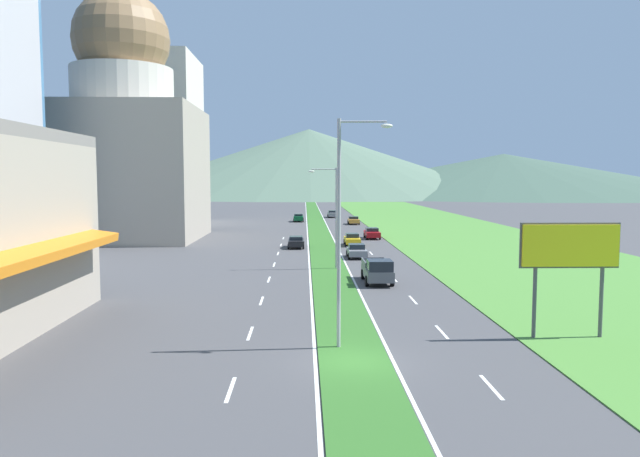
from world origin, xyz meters
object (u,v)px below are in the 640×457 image
Objects in this scene: street_lamp_near at (344,221)px; car_2 at (352,239)px; car_0 at (354,220)px; car_8 at (357,251)px; car_3 at (372,233)px; car_1 at (299,218)px; car_4 at (296,242)px; pickup_truck_0 at (378,271)px; billboard_roadside at (570,251)px; street_lamp_mid at (333,211)px; car_7 at (332,214)px.

street_lamp_near reaches higher than car_2.
car_0 is 1.02× the size of car_8.
car_1 is at bearing -162.27° from car_3.
car_2 is at bearing -71.09° from car_4.
car_4 is 0.82× the size of pickup_truck_0.
billboard_roadside is at bearing 10.10° from car_2.
pickup_truck_0 is (0.32, -14.93, 0.26)m from car_8.
street_lamp_mid is at bearing -176.41° from car_1.
car_1 is 1.04× the size of car_4.
billboard_roadside is 1.36× the size of car_2.
car_2 is at bearing 179.69° from pickup_truck_0.
car_0 is (6.20, 52.28, -4.50)m from street_lamp_mid.
street_lamp_near is 2.38× the size of car_1.
car_0 is 19.20m from car_7.
street_lamp_mid is at bearing 114.56° from billboard_roadside.
car_4 is 24.88m from pickup_truck_0.
car_8 is (-8.04, 31.18, -3.76)m from billboard_roadside.
car_7 is at bearing 179.91° from pickup_truck_0.
car_7 is at bearing 179.60° from car_8.
car_7 is at bearing -7.11° from car_4.
car_8 is at bearing -2.31° from car_2.
car_3 is at bearing 94.76° from billboard_roadside.
car_2 reaches higher than car_8.
car_0 is at bearing 8.91° from car_7.
car_7 is 1.11× the size of car_8.
street_lamp_mid is at bearing -20.40° from car_8.
car_3 is (-4.21, 50.59, -3.73)m from billboard_roadside.
car_4 is at bearing -7.11° from car_7.
car_0 is 25.38m from car_3.
street_lamp_near reaches higher than car_0.
car_0 is 33.54m from car_2.
street_lamp_near is 96.56m from car_7.
car_0 is 59.80m from pickup_truck_0.
street_lamp_near is at bearing -5.19° from car_2.
car_1 reaches higher than car_0.
street_lamp_near is 25.10m from street_lamp_mid.
car_4 is (0.12, -42.64, -0.05)m from car_1.
billboard_roadside is 1.32× the size of car_7.
car_3 is at bearing -44.50° from car_4.
billboard_roadside reaches higher than car_2.
billboard_roadside reaches higher than car_8.
car_8 is at bearing -11.14° from car_3.
street_lamp_near reaches higher than car_1.
car_1 is 42.64m from car_4.
car_8 is (-3.82, -19.41, -0.03)m from car_3.
billboard_roadside is 76.20m from car_0.
street_lamp_near reaches higher than pickup_truck_0.
street_lamp_near is at bearing -12.30° from pickup_truck_0.
car_1 reaches higher than car_4.
billboard_roadside is 1.34× the size of car_4.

